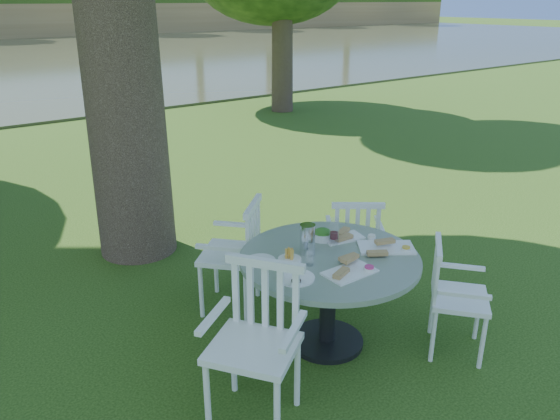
{
  "coord_description": "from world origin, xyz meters",
  "views": [
    {
      "loc": [
        -2.54,
        -3.15,
        2.48
      ],
      "look_at": [
        0.0,
        0.2,
        0.85
      ],
      "focal_mm": 35.0,
      "sensor_mm": 36.0,
      "label": 1
    }
  ],
  "objects": [
    {
      "name": "tableware",
      "position": [
        -0.12,
        -0.5,
        0.79
      ],
      "size": [
        1.21,
        0.73,
        0.23
      ],
      "color": "white",
      "rests_on": "table"
    },
    {
      "name": "ground",
      "position": [
        0.0,
        0.0,
        0.0
      ],
      "size": [
        140.0,
        140.0,
        0.0
      ],
      "primitive_type": "plane",
      "color": "#1A380B",
      "rests_on": "ground"
    },
    {
      "name": "chair_ne",
      "position": [
        0.63,
        -0.06,
        0.52
      ],
      "size": [
        0.61,
        0.6,
        0.88
      ],
      "rotation": [
        0.0,
        0.0,
        -3.8
      ],
      "color": "white",
      "rests_on": "ground"
    },
    {
      "name": "table",
      "position": [
        -0.11,
        -0.53,
        0.59
      ],
      "size": [
        1.31,
        1.31,
        0.74
      ],
      "color": "black",
      "rests_on": "ground"
    },
    {
      "name": "chair_se",
      "position": [
        0.55,
        -1.11,
        0.5
      ],
      "size": [
        0.59,
        0.59,
        0.86
      ],
      "rotation": [
        0.0,
        0.0,
        0.68
      ],
      "color": "white",
      "rests_on": "ground"
    },
    {
      "name": "chair_nw",
      "position": [
        -0.33,
        0.31,
        0.56
      ],
      "size": [
        0.66,
        0.66,
        0.96
      ],
      "rotation": [
        0.0,
        0.0,
        -2.4
      ],
      "color": "white",
      "rests_on": "ground"
    },
    {
      "name": "chair_sw",
      "position": [
        -0.92,
        -0.8,
        0.59
      ],
      "size": [
        0.68,
        0.69,
        1.01
      ],
      "rotation": [
        0.0,
        0.0,
        -0.97
      ],
      "color": "white",
      "rests_on": "ground"
    }
  ]
}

